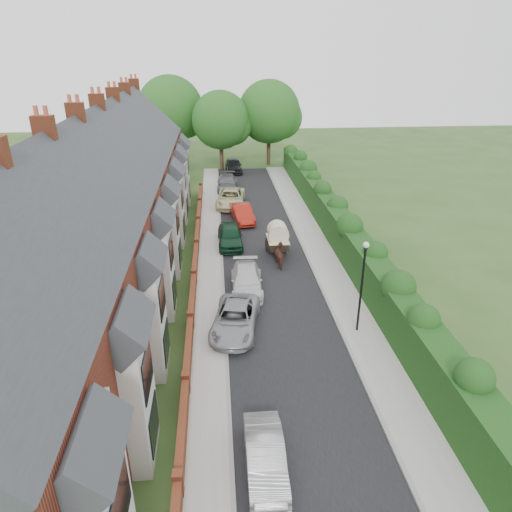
{
  "coord_description": "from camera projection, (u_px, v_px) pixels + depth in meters",
  "views": [
    {
      "loc": [
        -3.71,
        -15.74,
        13.74
      ],
      "look_at": [
        -1.5,
        9.27,
        2.2
      ],
      "focal_mm": 32.0,
      "sensor_mm": 36.0,
      "label": 1
    }
  ],
  "objects": [
    {
      "name": "ground",
      "position": [
        308.0,
        386.0,
        20.28
      ],
      "size": [
        140.0,
        140.0,
        0.0
      ],
      "primitive_type": "plane",
      "color": "#2D4C1E",
      "rests_on": "ground"
    },
    {
      "name": "road",
      "position": [
        269.0,
        275.0,
        30.19
      ],
      "size": [
        6.0,
        58.0,
        0.02
      ],
      "primitive_type": "cube",
      "color": "black",
      "rests_on": "ground"
    },
    {
      "name": "pavement_hedge_side",
      "position": [
        329.0,
        271.0,
        30.5
      ],
      "size": [
        2.2,
        58.0,
        0.12
      ],
      "primitive_type": "cube",
      "color": "#999691",
      "rests_on": "ground"
    },
    {
      "name": "pavement_house_side",
      "position": [
        210.0,
        276.0,
        29.86
      ],
      "size": [
        1.7,
        58.0,
        0.12
      ],
      "primitive_type": "cube",
      "color": "#999691",
      "rests_on": "ground"
    },
    {
      "name": "kerb_hedge_side",
      "position": [
        314.0,
        272.0,
        30.41
      ],
      "size": [
        0.18,
        58.0,
        0.13
      ],
      "primitive_type": "cube",
      "color": "gray",
      "rests_on": "ground"
    },
    {
      "name": "kerb_house_side",
      "position": [
        223.0,
        276.0,
        29.92
      ],
      "size": [
        0.18,
        58.0,
        0.13
      ],
      "primitive_type": "cube",
      "color": "gray",
      "rests_on": "ground"
    },
    {
      "name": "hedge",
      "position": [
        358.0,
        249.0,
        30.0
      ],
      "size": [
        2.1,
        58.0,
        2.85
      ],
      "color": "#133A12",
      "rests_on": "ground"
    },
    {
      "name": "terrace_row",
      "position": [
        95.0,
        221.0,
        26.58
      ],
      "size": [
        9.05,
        40.5,
        11.5
      ],
      "color": "maroon",
      "rests_on": "ground"
    },
    {
      "name": "garden_wall_row",
      "position": [
        194.0,
        279.0,
        28.71
      ],
      "size": [
        0.35,
        40.35,
        1.1
      ],
      "color": "brown",
      "rests_on": "ground"
    },
    {
      "name": "lamppost",
      "position": [
        363.0,
        276.0,
        22.8
      ],
      "size": [
        0.32,
        0.32,
        5.16
      ],
      "color": "black",
      "rests_on": "ground"
    },
    {
      "name": "tree_far_left",
      "position": [
        223.0,
        121.0,
        53.96
      ],
      "size": [
        7.14,
        6.8,
        9.29
      ],
      "color": "#332316",
      "rests_on": "ground"
    },
    {
      "name": "tree_far_right",
      "position": [
        272.0,
        113.0,
        56.0
      ],
      "size": [
        7.98,
        7.6,
        10.31
      ],
      "color": "#332316",
      "rests_on": "ground"
    },
    {
      "name": "tree_far_back",
      "position": [
        174.0,
        111.0,
        55.82
      ],
      "size": [
        8.4,
        8.0,
        10.82
      ],
      "color": "#332316",
      "rests_on": "ground"
    },
    {
      "name": "car_silver_a",
      "position": [
        265.0,
        456.0,
        16.02
      ],
      "size": [
        1.36,
        3.88,
        1.28
      ],
      "primitive_type": "imported",
      "rotation": [
        0.0,
        0.0,
        -0.0
      ],
      "color": "#A2A1A6",
      "rests_on": "ground"
    },
    {
      "name": "car_silver_b",
      "position": [
        235.0,
        319.0,
        24.04
      ],
      "size": [
        3.12,
        5.22,
        1.36
      ],
      "primitive_type": "imported",
      "rotation": [
        0.0,
        0.0,
        -0.19
      ],
      "color": "#989A9F",
      "rests_on": "ground"
    },
    {
      "name": "car_white",
      "position": [
        247.0,
        280.0,
        28.02
      ],
      "size": [
        2.03,
        4.68,
        1.34
      ],
      "primitive_type": "imported",
      "rotation": [
        0.0,
        0.0,
        -0.03
      ],
      "color": "silver",
      "rests_on": "ground"
    },
    {
      "name": "car_green",
      "position": [
        230.0,
        236.0,
        34.39
      ],
      "size": [
        1.87,
        4.55,
        1.54
      ],
      "primitive_type": "imported",
      "rotation": [
        0.0,
        0.0,
        0.01
      ],
      "color": "black",
      "rests_on": "ground"
    },
    {
      "name": "car_red",
      "position": [
        242.0,
        213.0,
        39.17
      ],
      "size": [
        2.13,
        4.54,
        1.44
      ],
      "primitive_type": "imported",
      "rotation": [
        0.0,
        0.0,
        0.14
      ],
      "color": "#9D1C11",
      "rests_on": "ground"
    },
    {
      "name": "car_beige",
      "position": [
        231.0,
        198.0,
        43.04
      ],
      "size": [
        3.1,
        5.71,
        1.52
      ],
      "primitive_type": "imported",
      "rotation": [
        0.0,
        0.0,
        -0.11
      ],
      "color": "beige",
      "rests_on": "ground"
    },
    {
      "name": "car_grey",
      "position": [
        227.0,
        183.0,
        47.94
      ],
      "size": [
        2.23,
        5.09,
        1.45
      ],
      "primitive_type": "imported",
      "rotation": [
        0.0,
        0.0,
        -0.04
      ],
      "color": "#585A60",
      "rests_on": "ground"
    },
    {
      "name": "car_black",
      "position": [
        234.0,
        165.0,
        54.75
      ],
      "size": [
        1.99,
        4.76,
        1.61
      ],
      "primitive_type": "imported",
      "rotation": [
        0.0,
        0.0,
        0.02
      ],
      "color": "black",
      "rests_on": "ground"
    },
    {
      "name": "horse",
      "position": [
        281.0,
        256.0,
        31.13
      ],
      "size": [
        1.01,
        1.85,
        1.5
      ],
      "primitive_type": "imported",
      "rotation": [
        0.0,
        0.0,
        3.26
      ],
      "color": "#502A1D",
      "rests_on": "ground"
    },
    {
      "name": "horse_cart",
      "position": [
        278.0,
        236.0,
        32.59
      ],
      "size": [
        1.54,
        3.4,
        2.45
      ],
      "color": "black",
      "rests_on": "ground"
    }
  ]
}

